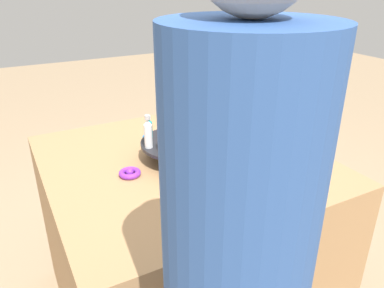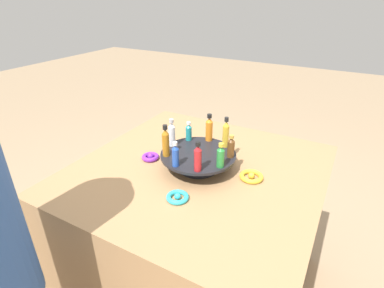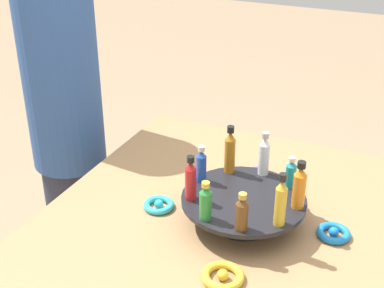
{
  "view_description": "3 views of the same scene",
  "coord_description": "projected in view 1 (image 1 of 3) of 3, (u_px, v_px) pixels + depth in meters",
  "views": [
    {
      "loc": [
        0.6,
        1.21,
        1.47
      ],
      "look_at": [
        0.09,
        0.25,
        0.98
      ],
      "focal_mm": 35.0,
      "sensor_mm": 36.0,
      "label": 1
    },
    {
      "loc": [
        -0.53,
        1.01,
        1.5
      ],
      "look_at": [
        0.01,
        0.03,
        0.93
      ],
      "focal_mm": 28.0,
      "sensor_mm": 36.0,
      "label": 2
    },
    {
      "loc": [
        -1.13,
        -0.37,
        1.64
      ],
      "look_at": [
        0.06,
        0.18,
        0.96
      ],
      "focal_mm": 50.0,
      "sensor_mm": 36.0,
      "label": 3
    }
  ],
  "objects": [
    {
      "name": "party_table",
      "position": [
        184.0,
        238.0,
        1.67
      ],
      "size": [
        1.06,
        1.06,
        0.79
      ],
      "color": "#9E754C",
      "rests_on": "ground_plane"
    },
    {
      "name": "display_stand",
      "position": [
        183.0,
        146.0,
        1.49
      ],
      "size": [
        0.33,
        0.33,
        0.08
      ],
      "color": "black",
      "rests_on": "party_table"
    },
    {
      "name": "bottle_orange",
      "position": [
        164.0,
        117.0,
        1.56
      ],
      "size": [
        0.03,
        0.03,
        0.13
      ],
      "color": "orange",
      "rests_on": "display_stand"
    },
    {
      "name": "bottle_teal",
      "position": [
        149.0,
        128.0,
        1.49
      ],
      "size": [
        0.03,
        0.03,
        0.09
      ],
      "color": "teal",
      "rests_on": "display_stand"
    },
    {
      "name": "bottle_clear",
      "position": [
        148.0,
        133.0,
        1.4
      ],
      "size": [
        0.03,
        0.03,
        0.13
      ],
      "color": "silver",
      "rests_on": "display_stand"
    },
    {
      "name": "bottle_amber",
      "position": [
        165.0,
        139.0,
        1.33
      ],
      "size": [
        0.03,
        0.03,
        0.14
      ],
      "color": "#AD6B19",
      "rests_on": "display_stand"
    },
    {
      "name": "bottle_blue",
      "position": [
        192.0,
        144.0,
        1.33
      ],
      "size": [
        0.03,
        0.03,
        0.11
      ],
      "color": "#234CAD",
      "rests_on": "display_stand"
    },
    {
      "name": "bottle_red",
      "position": [
        213.0,
        136.0,
        1.38
      ],
      "size": [
        0.03,
        0.03,
        0.13
      ],
      "color": "#B21E23",
      "rests_on": "display_stand"
    },
    {
      "name": "bottle_green",
      "position": [
        218.0,
        129.0,
        1.47
      ],
      "size": [
        0.03,
        0.03,
        0.1
      ],
      "color": "#288438",
      "rests_on": "display_stand"
    },
    {
      "name": "bottle_brown",
      "position": [
        207.0,
        121.0,
        1.55
      ],
      "size": [
        0.03,
        0.03,
        0.1
      ],
      "color": "brown",
      "rests_on": "display_stand"
    },
    {
      "name": "bottle_gold",
      "position": [
        186.0,
        114.0,
        1.58
      ],
      "size": [
        0.03,
        0.03,
        0.14
      ],
      "color": "gold",
      "rests_on": "display_stand"
    },
    {
      "name": "ribbon_bow_blue",
      "position": [
        152.0,
        137.0,
        1.68
      ],
      "size": [
        0.09,
        0.09,
        0.03
      ],
      "color": "blue",
      "rests_on": "party_table"
    },
    {
      "name": "ribbon_bow_purple",
      "position": [
        130.0,
        173.0,
        1.37
      ],
      "size": [
        0.08,
        0.08,
        0.03
      ],
      "color": "purple",
      "rests_on": "party_table"
    },
    {
      "name": "ribbon_bow_teal",
      "position": [
        221.0,
        180.0,
        1.33
      ],
      "size": [
        0.09,
        0.09,
        0.03
      ],
      "color": "#2DB7CC",
      "rests_on": "party_table"
    },
    {
      "name": "ribbon_bow_gold",
      "position": [
        227.0,
        142.0,
        1.63
      ],
      "size": [
        0.1,
        0.1,
        0.03
      ],
      "color": "gold",
      "rests_on": "party_table"
    }
  ]
}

